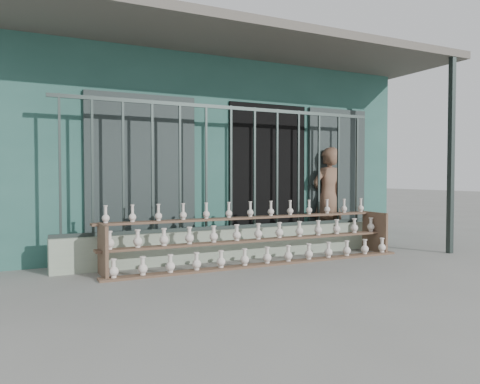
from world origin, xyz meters
name	(u,v)px	position (x,y,z in m)	size (l,w,h in m)	color
ground	(276,276)	(0.00, 0.00, 0.00)	(60.00, 60.00, 0.00)	slate
workshop_building	(170,156)	(0.00, 4.23, 1.62)	(7.40, 6.60, 3.21)	#2A584F
parapet_wall	(231,244)	(0.00, 1.30, 0.23)	(5.00, 0.20, 0.45)	#94A48C
security_fence	(231,168)	(0.00, 1.30, 1.35)	(5.00, 0.04, 1.80)	#283330
shelf_rack	(259,237)	(0.24, 0.88, 0.36)	(4.50, 0.68, 0.85)	brown
elderly_woman	(328,197)	(2.00, 1.63, 0.86)	(0.63, 0.41, 1.71)	brown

